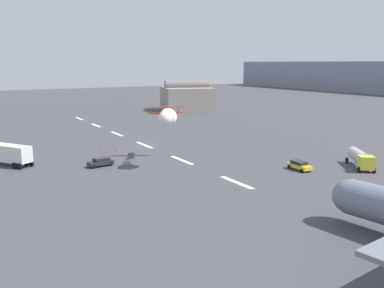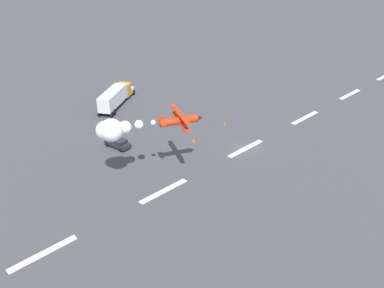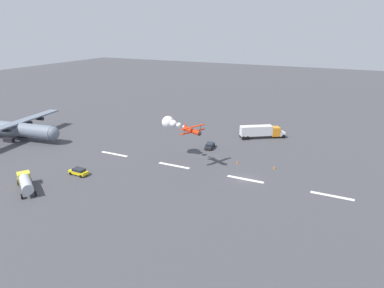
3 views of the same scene
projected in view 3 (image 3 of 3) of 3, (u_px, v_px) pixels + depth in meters
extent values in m
plane|color=#424247|center=(245.00, 179.00, 73.12)|extent=(440.00, 440.00, 0.00)
cube|color=white|center=(332.00, 196.00, 65.97)|extent=(8.00, 0.90, 0.01)
cube|color=white|center=(245.00, 179.00, 73.12)|extent=(8.00, 0.90, 0.01)
cube|color=white|center=(174.00, 165.00, 80.26)|extent=(8.00, 0.90, 0.01)
cube|color=white|center=(114.00, 154.00, 87.41)|extent=(8.00, 0.90, 0.01)
cylinder|color=slate|center=(17.00, 129.00, 97.27)|extent=(24.81, 7.27, 3.97)
sphere|color=slate|center=(52.00, 133.00, 93.70)|extent=(3.77, 3.77, 3.77)
cube|color=slate|center=(16.00, 123.00, 96.68)|extent=(7.62, 32.83, 0.40)
cylinder|color=black|center=(6.00, 130.00, 93.19)|extent=(2.53, 1.42, 1.10)
cylinder|color=black|center=(28.00, 123.00, 100.53)|extent=(2.53, 1.42, 1.10)
cylinder|color=black|center=(40.00, 119.00, 104.94)|extent=(2.53, 1.42, 1.10)
cube|color=black|center=(22.00, 135.00, 100.65)|extent=(3.31, 1.43, 1.20)
cube|color=black|center=(9.00, 140.00, 96.18)|extent=(3.31, 1.43, 1.20)
cylinder|color=red|center=(192.00, 131.00, 76.78)|extent=(5.21, 3.14, 1.04)
cube|color=red|center=(193.00, 132.00, 76.68)|extent=(3.48, 6.53, 0.12)
cube|color=red|center=(193.00, 127.00, 76.32)|extent=(3.48, 6.53, 0.12)
cylinder|color=black|center=(201.00, 127.00, 77.95)|extent=(0.08, 0.08, 1.11)
cylinder|color=black|center=(184.00, 131.00, 75.05)|extent=(0.08, 0.08, 1.11)
cube|color=red|center=(185.00, 127.00, 78.35)|extent=(0.68, 0.38, 1.10)
cube|color=red|center=(185.00, 128.00, 78.48)|extent=(1.38, 2.07, 0.08)
cone|color=black|center=(201.00, 134.00, 74.61)|extent=(1.01, 1.10, 0.89)
sphere|color=white|center=(184.00, 127.00, 79.48)|extent=(0.70, 0.70, 0.70)
sphere|color=white|center=(179.00, 125.00, 80.87)|extent=(1.20, 1.20, 1.20)
sphere|color=white|center=(174.00, 124.00, 82.12)|extent=(1.71, 1.71, 1.71)
sphere|color=white|center=(168.00, 122.00, 84.07)|extent=(2.44, 2.44, 2.44)
sphere|color=white|center=(168.00, 122.00, 83.24)|extent=(3.03, 3.03, 3.03)
cube|color=silver|center=(281.00, 133.00, 100.35)|extent=(2.71, 2.97, 1.10)
cube|color=orange|center=(275.00, 131.00, 99.85)|extent=(3.38, 3.41, 2.60)
cube|color=silver|center=(256.00, 131.00, 98.98)|extent=(9.05, 7.15, 2.80)
cylinder|color=black|center=(280.00, 134.00, 101.73)|extent=(1.11, 0.90, 1.10)
cylinder|color=black|center=(245.00, 135.00, 100.38)|extent=(1.11, 0.90, 1.10)
cylinder|color=black|center=(241.00, 136.00, 100.23)|extent=(1.11, 0.90, 1.10)
cylinder|color=black|center=(284.00, 137.00, 99.39)|extent=(1.11, 0.90, 1.10)
cylinder|color=black|center=(248.00, 138.00, 98.04)|extent=(1.11, 0.90, 1.10)
cylinder|color=black|center=(244.00, 138.00, 97.89)|extent=(1.11, 0.90, 1.10)
cube|color=yellow|center=(24.00, 178.00, 70.13)|extent=(3.16, 3.21, 2.20)
cylinder|color=#B7BCC6|center=(26.00, 184.00, 66.68)|extent=(6.27, 5.12, 2.10)
cylinder|color=black|center=(18.00, 183.00, 70.40)|extent=(1.01, 0.82, 1.00)
cylinder|color=black|center=(22.00, 196.00, 64.71)|extent=(1.01, 0.82, 1.00)
cylinder|color=black|center=(31.00, 180.00, 71.56)|extent=(1.01, 0.82, 1.00)
cylinder|color=black|center=(35.00, 193.00, 65.87)|extent=(1.01, 0.82, 1.00)
cube|color=#262628|center=(210.00, 146.00, 91.37)|extent=(2.46, 4.62, 0.65)
cube|color=#1E232D|center=(210.00, 144.00, 90.99)|extent=(2.05, 2.86, 0.55)
cylinder|color=black|center=(208.00, 145.00, 93.12)|extent=(0.32, 0.67, 0.64)
cylinder|color=black|center=(205.00, 149.00, 90.33)|extent=(0.32, 0.67, 0.64)
cylinder|color=black|center=(214.00, 146.00, 92.62)|extent=(0.32, 0.67, 0.64)
cylinder|color=black|center=(212.00, 149.00, 89.84)|extent=(0.32, 0.67, 0.64)
cube|color=yellow|center=(78.00, 172.00, 75.10)|extent=(4.50, 1.98, 0.65)
cube|color=#1E232D|center=(79.00, 170.00, 74.81)|extent=(2.72, 1.76, 0.55)
cylinder|color=black|center=(70.00, 174.00, 75.14)|extent=(0.65, 0.25, 0.64)
cylinder|color=black|center=(81.00, 176.00, 73.76)|extent=(0.65, 0.25, 0.64)
cylinder|color=black|center=(77.00, 171.00, 76.64)|extent=(0.65, 0.25, 0.64)
cylinder|color=black|center=(87.00, 173.00, 75.26)|extent=(0.65, 0.25, 0.64)
cone|color=orange|center=(274.00, 167.00, 78.33)|extent=(0.44, 0.44, 0.75)
cone|color=orange|center=(237.00, 162.00, 81.27)|extent=(0.44, 0.44, 0.75)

